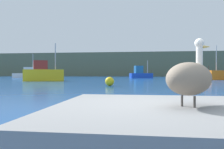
{
  "coord_description": "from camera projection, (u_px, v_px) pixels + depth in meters",
  "views": [
    {
      "loc": [
        -0.03,
        -3.42,
        1.1
      ],
      "look_at": [
        -3.29,
        21.26,
        0.88
      ],
      "focal_mm": 36.03,
      "sensor_mm": 36.0,
      "label": 1
    }
  ],
  "objects": [
    {
      "name": "mooring_buoy",
      "position": [
        110.0,
        81.0,
        18.4
      ],
      "size": [
        0.75,
        0.75,
        0.75
      ],
      "primitive_type": "sphere",
      "color": "yellow",
      "rests_on": "ground"
    },
    {
      "name": "fishing_boat_yellow",
      "position": [
        43.0,
        73.0,
        28.9
      ],
      "size": [
        5.06,
        3.6,
        4.94
      ],
      "rotation": [
        0.0,
        0.0,
        0.49
      ],
      "color": "yellow",
      "rests_on": "ground"
    },
    {
      "name": "pier_dock",
      "position": [
        190.0,
        132.0,
        2.93
      ],
      "size": [
        3.62,
        2.89,
        0.66
      ],
      "primitive_type": "cube",
      "color": "gray",
      "rests_on": "ground"
    },
    {
      "name": "pelican",
      "position": [
        190.0,
        78.0,
        2.93
      ],
      "size": [
        0.93,
        1.18,
        0.93
      ],
      "rotation": [
        0.0,
        0.0,
        0.97
      ],
      "color": "gray",
      "rests_on": "pier_dock"
    },
    {
      "name": "ground_plane",
      "position": [
        143.0,
        145.0,
        3.4
      ],
      "size": [
        260.0,
        260.0,
        0.0
      ],
      "primitive_type": "plane",
      "color": "#194C93"
    },
    {
      "name": "fishing_boat_white",
      "position": [
        26.0,
        74.0,
        47.39
      ],
      "size": [
        5.24,
        3.24,
        5.12
      ],
      "rotation": [
        0.0,
        0.0,
        0.36
      ],
      "color": "white",
      "rests_on": "ground"
    },
    {
      "name": "hillside_backdrop",
      "position": [
        142.0,
        65.0,
        68.55
      ],
      "size": [
        140.0,
        11.65,
        6.93
      ],
      "primitive_type": "cube",
      "color": "#5B664C",
      "rests_on": "ground"
    },
    {
      "name": "fishing_boat_blue",
      "position": [
        140.0,
        74.0,
        44.22
      ],
      "size": [
        4.67,
        3.04,
        3.5
      ],
      "rotation": [
        0.0,
        0.0,
        0.43
      ],
      "color": "blue",
      "rests_on": "ground"
    }
  ]
}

